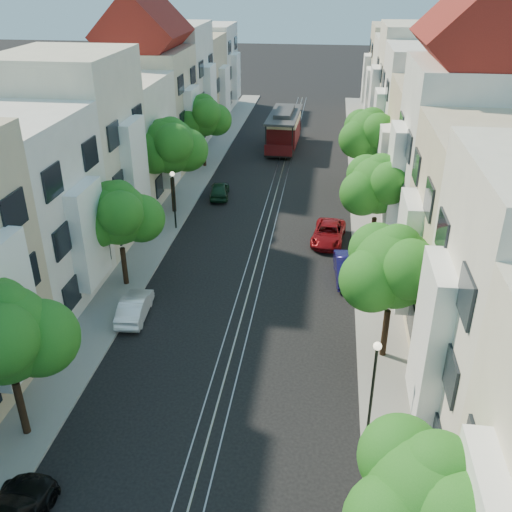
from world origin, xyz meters
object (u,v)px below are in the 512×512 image
(tree_e_c, at_px, (379,187))
(tree_e_d, at_px, (371,135))
(tree_e_b, at_px, (394,270))
(parked_car_w_mid, at_px, (135,307))
(tree_w_a, at_px, (5,337))
(cable_car, at_px, (284,127))
(tree_w_d, at_px, (203,117))
(lamp_west, at_px, (174,192))
(tree_e_a, at_px, (432,502))
(parked_car_w_far, at_px, (220,190))
(lamp_east, at_px, (374,373))
(tree_w_b, at_px, (119,216))
(tree_w_c, at_px, (171,147))
(parked_car_e_mid, at_px, (347,269))
(parked_car_e_far, at_px, (328,233))

(tree_e_c, bearing_deg, tree_e_d, 90.00)
(tree_e_b, relative_size, parked_car_w_mid, 1.81)
(tree_w_a, bearing_deg, tree_e_b, 25.92)
(cable_car, bearing_deg, tree_w_a, -97.42)
(tree_w_d, relative_size, lamp_west, 1.57)
(tree_e_a, relative_size, tree_w_d, 0.96)
(parked_car_w_far, bearing_deg, lamp_east, 106.30)
(tree_e_a, xyz_separation_m, tree_w_b, (-14.40, 17.00, 0.00))
(tree_w_c, height_order, parked_car_e_mid, tree_w_c)
(tree_w_a, xyz_separation_m, tree_w_d, (-0.00, 34.00, -0.13))
(parked_car_e_far, bearing_deg, tree_e_d, 79.08)
(lamp_west, relative_size, cable_car, 0.45)
(tree_w_a, xyz_separation_m, lamp_west, (0.84, 20.02, -1.89))
(tree_e_d, xyz_separation_m, lamp_west, (-13.56, -8.98, -2.02))
(cable_car, distance_m, parked_car_w_far, 15.14)
(tree_e_b, bearing_deg, parked_car_e_mid, 102.58)
(tree_w_a, bearing_deg, tree_w_b, 90.00)
(lamp_east, bearing_deg, lamp_west, 124.99)
(lamp_east, height_order, parked_car_w_far, lamp_east)
(lamp_east, xyz_separation_m, cable_car, (-6.80, 39.14, -0.76))
(tree_e_b, relative_size, parked_car_e_far, 1.52)
(tree_e_a, distance_m, parked_car_w_far, 33.90)
(tree_e_a, relative_size, tree_e_d, 0.92)
(tree_e_a, xyz_separation_m, cable_car, (-7.76, 46.16, -2.31))
(tree_e_c, relative_size, parked_car_e_far, 1.48)
(parked_car_e_mid, xyz_separation_m, parked_car_w_far, (-10.00, 12.17, -0.04))
(tree_w_d, bearing_deg, tree_e_b, -61.93)
(tree_w_c, distance_m, parked_car_w_mid, 14.95)
(tree_w_b, bearing_deg, tree_w_c, 90.00)
(parked_car_w_far, bearing_deg, tree_w_c, 45.60)
(tree_w_c, bearing_deg, lamp_east, -57.35)
(tree_w_a, distance_m, parked_car_e_mid, 19.68)
(tree_e_a, xyz_separation_m, tree_e_d, (0.00, 34.00, 0.47))
(parked_car_w_mid, height_order, parked_car_w_far, parked_car_w_far)
(tree_w_a, relative_size, cable_car, 0.72)
(tree_w_b, xyz_separation_m, cable_car, (6.64, 29.16, -2.31))
(tree_e_a, bearing_deg, tree_w_a, 160.85)
(parked_car_e_mid, bearing_deg, tree_e_d, 78.98)
(cable_car, bearing_deg, tree_e_a, -78.72)
(tree_e_d, bearing_deg, lamp_east, -92.04)
(lamp_west, relative_size, parked_car_e_far, 0.95)
(tree_w_a, relative_size, parked_car_w_far, 1.84)
(tree_w_a, relative_size, parked_car_e_far, 1.52)
(lamp_west, bearing_deg, tree_w_a, -92.40)
(tree_e_d, height_order, lamp_east, tree_e_d)
(cable_car, bearing_deg, tree_w_b, -101.09)
(tree_e_c, xyz_separation_m, tree_e_d, (0.00, 11.00, 0.27))
(tree_w_c, distance_m, lamp_west, 3.81)
(tree_e_b, distance_m, tree_w_a, 16.01)
(tree_e_d, relative_size, tree_w_d, 1.05)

